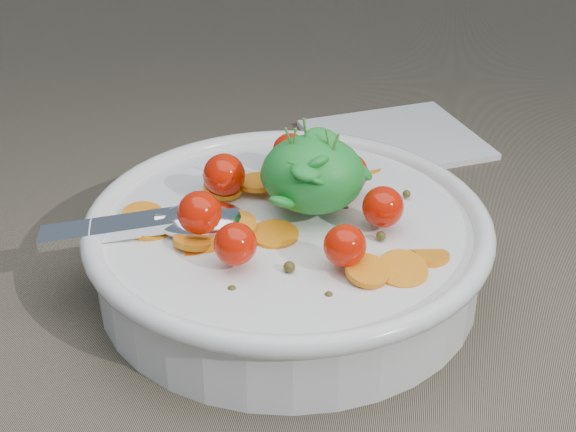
# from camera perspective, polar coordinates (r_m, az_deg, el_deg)

# --- Properties ---
(ground) EXTENTS (6.00, 6.00, 0.00)m
(ground) POSITION_cam_1_polar(r_m,az_deg,el_deg) (0.63, 2.98, -3.62)
(ground) COLOR #786D56
(ground) RESTS_ON ground
(bowl) EXTENTS (0.32, 0.29, 0.13)m
(bowl) POSITION_cam_1_polar(r_m,az_deg,el_deg) (0.59, -0.01, -1.94)
(bowl) COLOR white
(bowl) RESTS_ON ground
(napkin) EXTENTS (0.21, 0.20, 0.01)m
(napkin) POSITION_cam_1_polar(r_m,az_deg,el_deg) (0.83, 7.61, 5.43)
(napkin) COLOR white
(napkin) RESTS_ON ground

